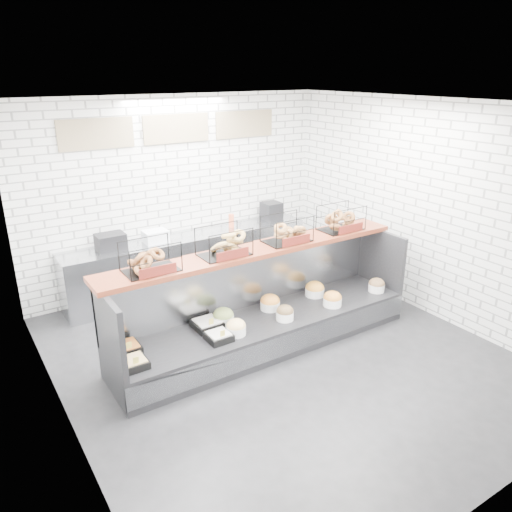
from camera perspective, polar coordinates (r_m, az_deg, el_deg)
ground at (r=6.33m, az=2.69°, el=-11.22°), size 5.50×5.50×0.00m
room_shell at (r=6.02m, az=-0.35°, el=8.33°), size 5.02×5.51×3.01m
display_case at (r=6.41m, az=0.91°, el=-7.40°), size 4.00×0.90×1.20m
bagel_shelf at (r=6.13m, az=0.12°, el=1.95°), size 4.10×0.50×0.40m
prep_counter at (r=8.01m, az=-7.41°, el=-0.55°), size 4.00×0.60×1.20m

